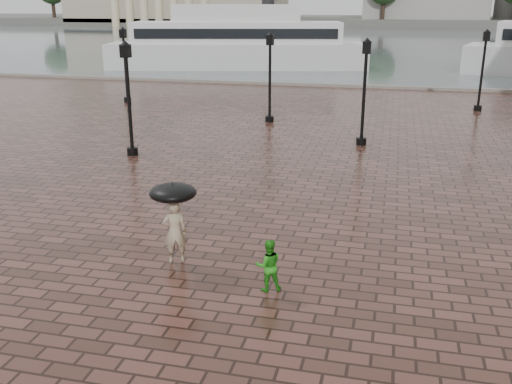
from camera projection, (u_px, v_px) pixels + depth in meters
ground at (185, 280)px, 12.81m from camera, size 300.00×300.00×0.00m
harbour_water at (373, 39)px, 97.65m from camera, size 240.00×240.00×0.00m
quay_edge at (336, 87)px, 42.32m from camera, size 80.00×0.60×0.30m
far_shore at (384, 21)px, 160.03m from camera, size 300.00×60.00×2.00m
street_lamps at (276, 78)px, 28.67m from camera, size 21.44×14.44×4.40m
adult_pedestrian at (175, 232)px, 13.48m from camera, size 0.67×0.57×1.55m
child_pedestrian at (268, 265)px, 12.19m from camera, size 0.69×0.62×1.17m
ferry_near at (237, 42)px, 53.71m from camera, size 24.79×10.98×7.91m
umbrella at (173, 193)px, 13.17m from camera, size 1.10×1.10×1.10m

